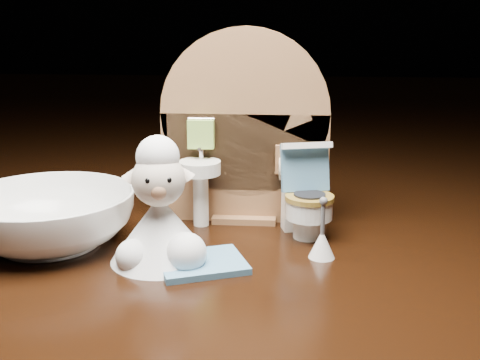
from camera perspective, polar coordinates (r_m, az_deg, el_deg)
The scene contains 6 objects.
backdrop_panel at distance 0.47m, azimuth 0.39°, elevation 3.97°, with size 0.13×0.05×0.15m.
toy_toilet at distance 0.45m, azimuth 6.27°, elevation -2.03°, with size 0.04×0.05×0.07m.
bath_mat at distance 0.40m, azimuth -3.64°, elevation -7.89°, with size 0.05×0.04×0.00m, color teal.
toilet_brush at distance 0.41m, azimuth 7.78°, elevation -5.83°, with size 0.02×0.02×0.04m.
plush_lamb at distance 0.40m, azimuth -7.55°, elevation -3.62°, with size 0.07×0.07×0.09m.
ceramic_bowl at distance 0.45m, azimuth -17.71°, elevation -3.53°, with size 0.12×0.12×0.04m, color white.
Camera 1 is at (0.03, -0.39, 0.16)m, focal length 45.00 mm.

